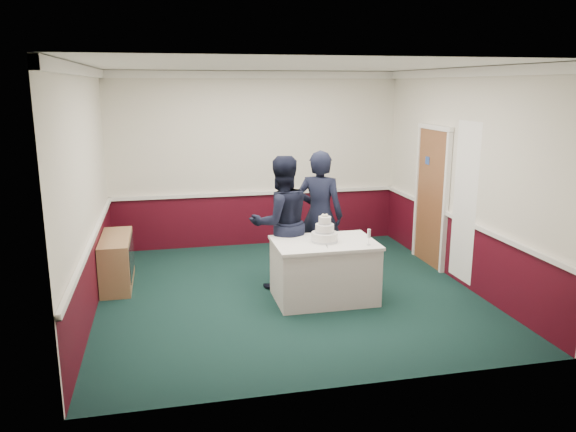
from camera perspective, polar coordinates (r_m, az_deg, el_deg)
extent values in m
plane|color=#122E28|center=(7.73, -0.01, -7.79)|extent=(5.00, 5.00, 0.00)
cube|color=silver|center=(9.73, -3.21, 5.69)|extent=(5.00, 0.05, 3.00)
cube|color=silver|center=(7.21, -19.61, 2.30)|extent=(0.05, 5.00, 3.00)
cube|color=silver|center=(8.22, 17.11, 3.74)|extent=(0.05, 5.00, 3.00)
cube|color=white|center=(7.22, -0.02, 14.85)|extent=(5.00, 5.00, 0.05)
cube|color=#420814|center=(9.92, -3.14, -0.33)|extent=(5.00, 0.02, 0.90)
cube|color=white|center=(9.81, -3.17, 2.33)|extent=(4.98, 0.05, 0.06)
cube|color=white|center=(9.63, -3.31, 14.14)|extent=(5.00, 0.08, 0.12)
cube|color=olive|center=(8.98, 14.37, 1.76)|extent=(0.05, 0.90, 2.10)
cube|color=#234799|center=(9.01, 13.98, 5.49)|extent=(0.01, 0.12, 0.12)
cube|color=white|center=(8.03, 17.50, 1.32)|extent=(0.02, 0.60, 2.20)
cube|color=#9B724B|center=(8.27, -16.99, -4.39)|extent=(0.40, 1.20, 0.70)
cube|color=black|center=(8.24, -15.60, -4.00)|extent=(0.01, 1.00, 0.50)
cube|color=white|center=(7.40, 3.68, -5.65)|extent=(1.28, 0.88, 0.76)
cube|color=white|center=(7.29, 3.73, -2.74)|extent=(1.32, 0.92, 0.04)
cylinder|color=white|center=(7.26, 3.74, -2.14)|extent=(0.34, 0.34, 0.12)
cylinder|color=silver|center=(7.28, 3.73, -2.49)|extent=(0.35, 0.35, 0.03)
cylinder|color=white|center=(7.23, 3.75, -1.26)|extent=(0.24, 0.24, 0.11)
cylinder|color=silver|center=(7.25, 3.74, -1.59)|extent=(0.25, 0.25, 0.02)
cylinder|color=white|center=(7.21, 3.76, -0.45)|extent=(0.16, 0.16, 0.10)
cylinder|color=silver|center=(7.22, 3.76, -0.75)|extent=(0.17, 0.17, 0.02)
sphere|color=#EDE5C9|center=(7.19, 3.77, 0.07)|extent=(0.03, 0.03, 0.03)
sphere|color=#EDE5C9|center=(7.22, 3.95, 0.11)|extent=(0.03, 0.03, 0.03)
sphere|color=#EDE5C9|center=(7.21, 3.56, 0.10)|extent=(0.03, 0.03, 0.03)
sphere|color=#EDE5C9|center=(7.18, 3.96, 0.04)|extent=(0.03, 0.03, 0.03)
sphere|color=#EDE5C9|center=(7.18, 3.60, 0.04)|extent=(0.03, 0.03, 0.03)
cube|color=silver|center=(7.09, 3.95, -3.02)|extent=(0.05, 0.22, 0.00)
cylinder|color=silver|center=(7.18, 8.19, -2.90)|extent=(0.05, 0.05, 0.01)
cylinder|color=silver|center=(7.17, 8.21, -2.54)|extent=(0.01, 0.01, 0.09)
cylinder|color=silver|center=(7.14, 8.23, -1.77)|extent=(0.04, 0.04, 0.11)
imported|color=black|center=(7.69, -0.69, -0.68)|extent=(1.00, 0.84, 1.85)
imported|color=black|center=(8.10, 3.23, 0.10)|extent=(0.81, 0.73, 1.87)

